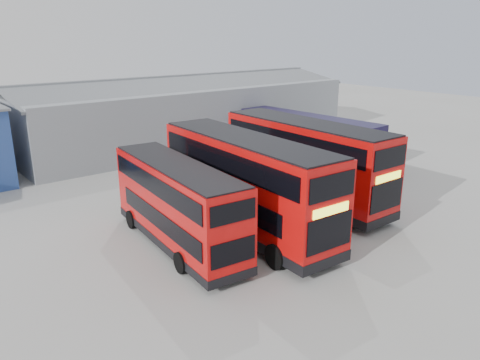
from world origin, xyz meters
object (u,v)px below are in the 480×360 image
maintenance_shed (181,111)px  single_decker_blue (307,138)px  double_decker_left (178,206)px  double_decker_centre (246,186)px  double_decker_right (305,163)px

maintenance_shed → single_decker_blue: bearing=-72.8°
double_decker_left → double_decker_centre: 3.58m
double_decker_left → single_decker_blue: 17.92m
maintenance_shed → double_decker_left: 23.26m
maintenance_shed → double_decker_left: maintenance_shed is taller
double_decker_centre → single_decker_blue: bearing=35.5°
double_decker_left → single_decker_blue: (16.36, 7.31, -0.31)m
double_decker_left → double_decker_centre: bearing=175.7°
double_decker_centre → double_decker_right: size_ratio=1.01×
single_decker_blue → maintenance_shed: bearing=-75.3°
double_decker_left → single_decker_blue: double_decker_left is taller
double_decker_left → double_decker_centre: (3.50, -0.63, 0.40)m
maintenance_shed → single_decker_blue: size_ratio=2.44×
double_decker_centre → double_decker_right: double_decker_centre is taller
maintenance_shed → double_decker_right: bearing=-101.1°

